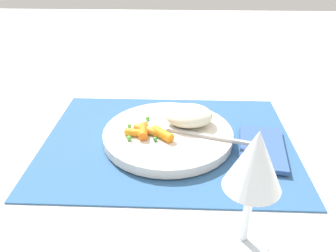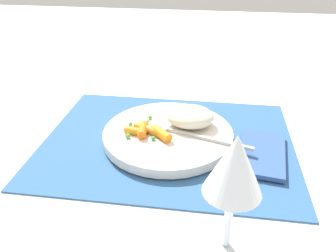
# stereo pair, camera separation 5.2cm
# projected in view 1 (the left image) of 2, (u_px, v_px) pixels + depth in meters

# --- Properties ---
(ground_plane) EXTENTS (2.40, 2.40, 0.00)m
(ground_plane) POSITION_uv_depth(u_px,v_px,m) (168.00, 142.00, 0.62)
(ground_plane) COLOR white
(placemat) EXTENTS (0.45, 0.35, 0.01)m
(placemat) POSITION_uv_depth(u_px,v_px,m) (168.00, 140.00, 0.61)
(placemat) COLOR #2D5684
(placemat) RESTS_ON ground_plane
(plate) EXTENTS (0.23, 0.23, 0.02)m
(plate) POSITION_uv_depth(u_px,v_px,m) (168.00, 135.00, 0.61)
(plate) COLOR silver
(plate) RESTS_ON placemat
(rice_mound) EXTENTS (0.09, 0.07, 0.04)m
(rice_mound) POSITION_uv_depth(u_px,v_px,m) (189.00, 115.00, 0.62)
(rice_mound) COLOR beige
(rice_mound) RESTS_ON plate
(carrot_portion) EXTENTS (0.09, 0.05, 0.02)m
(carrot_portion) POSITION_uv_depth(u_px,v_px,m) (149.00, 132.00, 0.59)
(carrot_portion) COLOR orange
(carrot_portion) RESTS_ON plate
(pea_scatter) EXTENTS (0.09, 0.09, 0.01)m
(pea_scatter) POSITION_uv_depth(u_px,v_px,m) (152.00, 128.00, 0.61)
(pea_scatter) COLOR green
(pea_scatter) RESTS_ON plate
(fork) EXTENTS (0.19, 0.07, 0.01)m
(fork) POSITION_uv_depth(u_px,v_px,m) (186.00, 133.00, 0.59)
(fork) COLOR #B7B7B7
(fork) RESTS_ON plate
(wine_glass) EXTENTS (0.07, 0.07, 0.16)m
(wine_glass) POSITION_uv_depth(u_px,v_px,m) (254.00, 166.00, 0.36)
(wine_glass) COLOR silver
(wine_glass) RESTS_ON ground_plane
(napkin) EXTENTS (0.09, 0.15, 0.01)m
(napkin) POSITION_uv_depth(u_px,v_px,m) (262.00, 148.00, 0.58)
(napkin) COLOR #33518C
(napkin) RESTS_ON placemat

